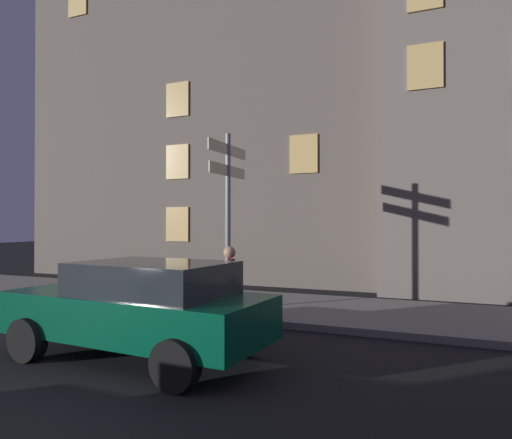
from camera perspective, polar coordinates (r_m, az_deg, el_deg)
sidewalk_kerb at (r=10.95m, az=0.86°, el=-10.78°), size 40.00×3.50×0.14m
signpost at (r=10.07m, az=-3.54°, el=2.20°), size 0.12×1.80×3.87m
car_far_trailing at (r=7.10m, az=-14.27°, el=-10.50°), size 4.22×2.09×1.46m
cyclist at (r=8.33m, az=-3.65°, el=-9.30°), size 1.82×0.36×1.61m
building_left_block at (r=20.61m, az=-3.32°, el=16.53°), size 13.81×8.21×16.13m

